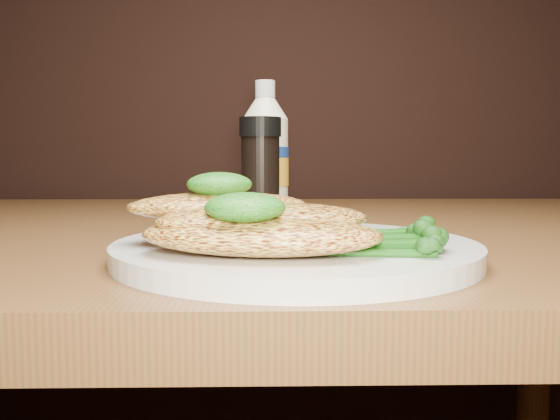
{
  "coord_description": "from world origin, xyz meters",
  "views": [
    {
      "loc": [
        0.05,
        0.36,
        0.83
      ],
      "look_at": [
        0.06,
        0.8,
        0.79
      ],
      "focal_mm": 37.25,
      "sensor_mm": 36.0,
      "label": 1
    }
  ],
  "objects": [
    {
      "name": "plate",
      "position": [
        0.07,
        0.8,
        0.76
      ],
      "size": [
        0.28,
        0.28,
        0.01
      ],
      "primitive_type": "cylinder",
      "color": "silver",
      "rests_on": "dining_table"
    },
    {
      "name": "chicken_front",
      "position": [
        0.04,
        0.74,
        0.78
      ],
      "size": [
        0.17,
        0.11,
        0.03
      ],
      "primitive_type": "ellipsoid",
      "rotation": [
        0.0,
        0.0,
        -0.15
      ],
      "color": "#F7BE4E",
      "rests_on": "plate"
    },
    {
      "name": "chicken_mid",
      "position": [
        0.04,
        0.76,
        0.79
      ],
      "size": [
        0.17,
        0.12,
        0.02
      ],
      "primitive_type": "ellipsoid",
      "rotation": [
        0.0,
        0.0,
        0.29
      ],
      "color": "#F7BE4E",
      "rests_on": "plate"
    },
    {
      "name": "chicken_back",
      "position": [
        0.01,
        0.8,
        0.79
      ],
      "size": [
        0.15,
        0.1,
        0.02
      ],
      "primitive_type": "ellipsoid",
      "rotation": [
        0.0,
        0.0,
        0.2
      ],
      "color": "#F7BE4E",
      "rests_on": "plate"
    },
    {
      "name": "pesto_front",
      "position": [
        0.03,
        0.73,
        0.8
      ],
      "size": [
        0.06,
        0.05,
        0.02
      ],
      "primitive_type": "ellipsoid",
      "rotation": [
        0.0,
        0.0,
        -0.08
      ],
      "color": "#0A3708",
      "rests_on": "chicken_front"
    },
    {
      "name": "pesto_back",
      "position": [
        0.01,
        0.79,
        0.81
      ],
      "size": [
        0.05,
        0.05,
        0.02
      ],
      "primitive_type": "ellipsoid",
      "rotation": [
        0.0,
        0.0,
        0.03
      ],
      "color": "#0A3708",
      "rests_on": "chicken_back"
    },
    {
      "name": "broccolini_bundle",
      "position": [
        0.11,
        0.76,
        0.78
      ],
      "size": [
        0.15,
        0.12,
        0.02
      ],
      "primitive_type": null,
      "rotation": [
        0.0,
        0.0,
        -0.15
      ],
      "color": "#174E11",
      "rests_on": "plate"
    },
    {
      "name": "mayo_bottle",
      "position": [
        0.04,
        1.16,
        0.84
      ],
      "size": [
        0.07,
        0.07,
        0.18
      ],
      "primitive_type": null,
      "rotation": [
        0.0,
        0.0,
        0.11
      ],
      "color": "white",
      "rests_on": "dining_table"
    },
    {
      "name": "pepper_grinder",
      "position": [
        0.04,
        1.1,
        0.81
      ],
      "size": [
        0.06,
        0.06,
        0.13
      ],
      "primitive_type": null,
      "rotation": [
        0.0,
        0.0,
        0.17
      ],
      "color": "black",
      "rests_on": "dining_table"
    }
  ]
}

